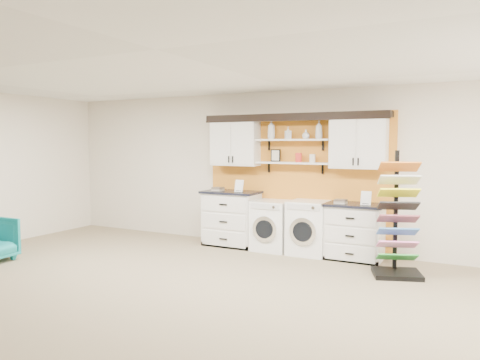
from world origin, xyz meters
The scene contains 21 objects.
floor centered at (0.00, 0.00, 0.00)m, with size 10.00×10.00×0.00m, color #87765A.
ceiling centered at (0.00, 0.00, 2.80)m, with size 10.00×10.00×0.00m, color white.
wall_back centered at (0.00, 4.00, 1.40)m, with size 10.00×10.00×0.00m, color beige.
accent_panel centered at (0.00, 3.96, 1.20)m, with size 3.40×0.07×2.40m, color orange.
upper_cabinet_left centered at (-1.13, 3.79, 1.88)m, with size 0.90×0.35×0.84m.
upper_cabinet_right centered at (1.13, 3.79, 1.88)m, with size 0.90×0.35×0.84m.
shelf_lower centered at (0.00, 3.80, 1.53)m, with size 1.32×0.28×0.03m, color white.
shelf_upper centered at (0.00, 3.80, 1.93)m, with size 1.32×0.28×0.03m, color white.
crown_molding centered at (0.00, 3.81, 2.33)m, with size 3.30×0.41×0.13m.
picture_frame centered at (-0.35, 3.85, 1.66)m, with size 0.18×0.02×0.22m.
canister_red centered at (0.10, 3.80, 1.62)m, with size 0.11×0.11×0.16m, color red.
canister_cream centered at (0.35, 3.80, 1.61)m, with size 0.10×0.10×0.14m, color silver.
base_cabinet_left centered at (-1.13, 3.64, 0.50)m, with size 1.02×0.66×1.00m.
base_cabinet_right centered at (1.13, 3.64, 0.45)m, with size 0.92×0.66×0.91m.
washer centered at (-0.31, 3.64, 0.44)m, with size 0.62×0.71×0.87m.
dryer centered at (0.37, 3.64, 0.45)m, with size 0.65×0.71×0.91m.
sample_rack centered at (1.89, 2.98, 0.55)m, with size 0.78×0.72×1.77m.
soap_bottle_a centered at (-0.42, 3.80, 2.11)m, with size 0.13×0.13×0.34m, color silver.
soap_bottle_b centered at (-0.10, 3.80, 2.05)m, with size 0.10×0.10×0.21m, color silver.
soap_bottle_c centered at (0.23, 3.80, 2.02)m, with size 0.12×0.12×0.16m, color silver.
soap_bottle_d centered at (0.46, 3.80, 2.10)m, with size 0.12×0.12×0.31m, color silver.
Camera 1 is at (2.93, -3.81, 1.87)m, focal length 35.00 mm.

